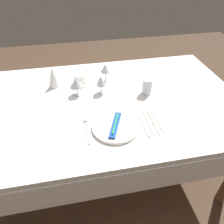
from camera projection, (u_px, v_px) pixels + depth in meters
ground_plane at (108, 168)px, 1.88m from camera, size 6.00×6.00×0.00m
dining_table at (107, 110)px, 1.46m from camera, size 1.80×1.11×0.74m
dinner_plate at (116, 127)px, 1.20m from camera, size 0.27×0.27×0.02m
toothbrush_package at (116, 125)px, 1.19m from camera, size 0.11×0.21×0.02m
fork_outer at (87, 129)px, 1.20m from camera, size 0.02×0.21×0.00m
dinner_knife at (143, 123)px, 1.23m from camera, size 0.03×0.24×0.00m
spoon_soup at (147, 119)px, 1.26m from camera, size 0.03×0.22×0.01m
spoon_dessert at (152, 119)px, 1.26m from camera, size 0.03×0.22×0.01m
spoon_tea at (155, 118)px, 1.27m from camera, size 0.03×0.21×0.01m
saucer_left at (80, 83)px, 1.57m from camera, size 0.14×0.14×0.01m
coffee_cup_left at (80, 78)px, 1.54m from camera, size 0.10×0.08×0.07m
wine_glass_centre at (101, 81)px, 1.42m from camera, size 0.07×0.07×0.13m
wine_glass_left at (105, 69)px, 1.55m from camera, size 0.07×0.07×0.14m
wine_glass_right at (76, 83)px, 1.41m from camera, size 0.07×0.07×0.13m
drink_tumbler at (147, 86)px, 1.44m from camera, size 0.07×0.07×0.11m
napkin_folded at (53, 77)px, 1.49m from camera, size 0.08×0.08×0.16m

